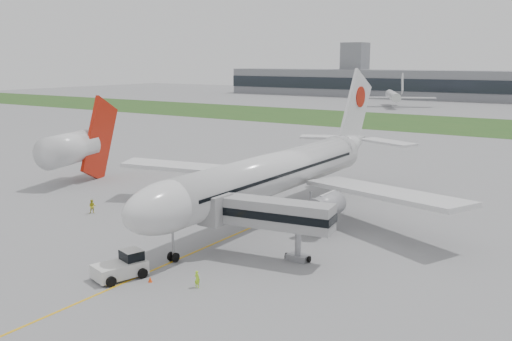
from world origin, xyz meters
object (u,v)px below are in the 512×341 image
Objects in this scene: ground_crew_near at (197,279)px; pushback_tug at (123,266)px; neighbor_aircraft at (73,147)px; airliner at (280,171)px; jet_bridge at (263,213)px.

pushback_tug is at bearing 15.43° from ground_crew_near.
ground_crew_near is 0.09× the size of neighbor_aircraft.
airliner is at bearing -74.26° from ground_crew_near.
neighbor_aircraft is at bearing 162.89° from pushback_tug.
jet_bridge reaches higher than pushback_tug.
airliner is at bearing 106.47° from jet_bridge.
airliner is 35.49× the size of ground_crew_near.
ground_crew_near is at bearing -75.75° from airliner.
ground_crew_near is 48.58m from neighbor_aircraft.
airliner is 24.86m from ground_crew_near.
jet_bridge is at bearing 72.34° from pushback_tug.
ground_crew_near is (7.06, 1.75, -0.31)m from pushback_tug.
pushback_tug reaches higher than ground_crew_near.
neighbor_aircraft is at bearing -177.91° from airliner.
neighbor_aircraft reaches higher than ground_crew_near.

